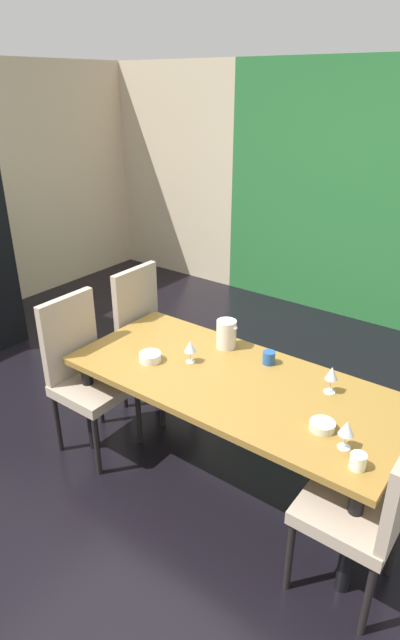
{
  "coord_description": "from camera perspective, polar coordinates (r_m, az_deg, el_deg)",
  "views": [
    {
      "loc": [
        2.07,
        -2.07,
        2.27
      ],
      "look_at": [
        0.3,
        0.31,
        0.85
      ],
      "focal_mm": 28.0,
      "sensor_mm": 36.0,
      "label": 1
    }
  ],
  "objects": [
    {
      "name": "ground_plane",
      "position": [
        3.71,
        -6.76,
        -12.52
      ],
      "size": [
        5.68,
        5.69,
        0.02
      ],
      "primitive_type": "cube",
      "color": "black"
    },
    {
      "name": "back_panel_interior",
      "position": [
        6.39,
        -3.0,
        16.37
      ],
      "size": [
        1.78,
        0.1,
        2.5
      ],
      "primitive_type": "cube",
      "color": "beige",
      "rests_on": "ground_plane"
    },
    {
      "name": "dining_table",
      "position": [
        2.97,
        3.75,
        -7.94
      ],
      "size": [
        1.98,
        0.88,
        0.71
      ],
      "color": "olive",
      "rests_on": "ground_plane"
    },
    {
      "name": "chair_right_near",
      "position": [
        2.51,
        18.66,
        -19.56
      ],
      "size": [
        0.44,
        0.44,
        0.95
      ],
      "rotation": [
        0.0,
        0.0,
        1.57
      ],
      "color": "tan",
      "rests_on": "ground_plane"
    },
    {
      "name": "chair_left_near",
      "position": [
        3.34,
        -13.09,
        -5.49
      ],
      "size": [
        0.45,
        0.44,
        1.06
      ],
      "rotation": [
        0.0,
        0.0,
        -1.57
      ],
      "color": "tan",
      "rests_on": "ground_plane"
    },
    {
      "name": "chair_left_far",
      "position": [
        3.71,
        -5.89,
        -1.56
      ],
      "size": [
        0.45,
        0.44,
        1.07
      ],
      "rotation": [
        0.0,
        0.0,
        -1.57
      ],
      "color": "tan",
      "rests_on": "ground_plane"
    },
    {
      "name": "wine_glass_south",
      "position": [
        2.45,
        16.42,
        -11.84
      ],
      "size": [
        0.07,
        0.07,
        0.15
      ],
      "color": "silver",
      "rests_on": "dining_table"
    },
    {
      "name": "wine_glass_right",
      "position": [
        3.03,
        -1.13,
        -3.08
      ],
      "size": [
        0.07,
        0.07,
        0.15
      ],
      "color": "silver",
      "rests_on": "dining_table"
    },
    {
      "name": "wine_glass_corner",
      "position": [
        2.83,
        14.81,
        -6.0
      ],
      "size": [
        0.07,
        0.07,
        0.16
      ],
      "color": "silver",
      "rests_on": "dining_table"
    },
    {
      "name": "serving_bowl_west",
      "position": [
        3.1,
        -5.71,
        -4.23
      ],
      "size": [
        0.14,
        0.14,
        0.05
      ],
      "primitive_type": "cylinder",
      "color": "white",
      "rests_on": "dining_table"
    },
    {
      "name": "serving_bowl_center",
      "position": [
        2.59,
        13.8,
        -11.64
      ],
      "size": [
        0.13,
        0.13,
        0.04
      ],
      "primitive_type": "cylinder",
      "color": "beige",
      "rests_on": "dining_table"
    },
    {
      "name": "cup_near_shelf",
      "position": [
        2.4,
        17.62,
        -15.14
      ],
      "size": [
        0.07,
        0.07,
        0.08
      ],
      "primitive_type": "cylinder",
      "color": "white",
      "rests_on": "dining_table"
    },
    {
      "name": "cup_east",
      "position": [
        3.08,
        7.88,
        -4.28
      ],
      "size": [
        0.08,
        0.08,
        0.08
      ],
      "primitive_type": "cylinder",
      "color": "#23519C",
      "rests_on": "dining_table"
    },
    {
      "name": "pitcher_rear",
      "position": [
        3.21,
        3.05,
        -1.59
      ],
      "size": [
        0.14,
        0.13,
        0.19
      ],
      "color": "beige",
      "rests_on": "dining_table"
    }
  ]
}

